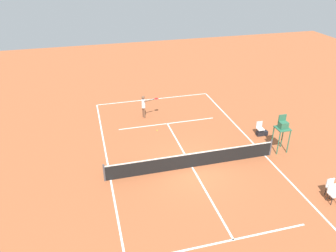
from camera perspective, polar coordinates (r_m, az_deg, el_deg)
The scene contains 10 objects.
ground_plane at distance 19.42m, azimuth 4.18°, elevation -7.08°, with size 60.00×60.00×0.00m, color #AD5933.
court_lines at distance 19.42m, azimuth 4.18°, elevation -7.08°, with size 9.54×20.64×0.01m.
tennis_net at distance 19.14m, azimuth 4.23°, elevation -5.87°, with size 10.14×0.10×1.07m.
player_serving at distance 24.55m, azimuth -4.14°, elevation 3.70°, with size 1.34×0.49×1.76m.
tennis_ball at distance 23.09m, azimuth -1.89°, elevation -0.74°, with size 0.07×0.07×0.07m, color #CCE033.
umpire_chair at distance 21.27m, azimuth 19.14°, elevation -0.29°, with size 0.80×0.80×2.41m.
courtside_chair_near at distance 18.97m, azimuth 26.33°, elevation -9.39°, with size 0.44×0.46×0.95m.
courtside_chair_mid at distance 23.20m, azimuth 15.57°, elevation -0.29°, with size 0.44×0.46×0.95m.
courtside_chair_far at distance 18.60m, azimuth 26.53°, elevation -10.24°, with size 0.44×0.46×0.95m.
equipment_bag at distance 23.37m, azimuth 15.89°, elevation -1.20°, with size 0.76×0.32×0.30m, color black.
Camera 1 is at (5.43, 14.93, 11.17)m, focal length 35.34 mm.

